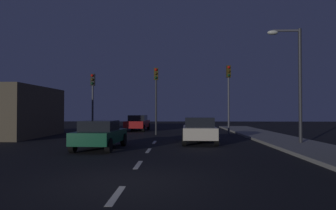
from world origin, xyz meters
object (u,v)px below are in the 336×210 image
Objects in this scene: traffic_signal_left at (93,92)px; street_lamp_right at (294,74)px; car_adjacent_lane at (100,134)px; car_oncoming_far at (138,123)px; traffic_signal_center at (156,88)px; traffic_signal_right at (229,87)px; car_stopped_ahead at (199,130)px.

street_lamp_right is (12.60, -6.90, 0.51)m from traffic_signal_left.
car_adjacent_lane is 14.12m from car_oncoming_far.
traffic_signal_right reaches higher than traffic_signal_center.
traffic_signal_center is at bearing 138.38° from street_lamp_right.
traffic_signal_center reaches higher than car_adjacent_lane.
traffic_signal_right is at bearing 66.08° from car_stopped_ahead.
traffic_signal_center is (4.83, 0.00, 0.27)m from traffic_signal_left.
traffic_signal_right is 11.92m from car_adjacent_lane.
car_oncoming_far is (0.01, 14.12, 0.03)m from car_adjacent_lane.
traffic_signal_left reaches higher than car_adjacent_lane.
traffic_signal_right reaches higher than car_adjacent_lane.
car_adjacent_lane is 10.48m from street_lamp_right.
car_stopped_ahead is at bearing -113.92° from traffic_signal_right.
street_lamp_right is at bearing -28.73° from traffic_signal_left.
traffic_signal_center is at bearing -180.00° from traffic_signal_right.
traffic_signal_right is 7.29m from street_lamp_right.
street_lamp_right is at bearing -41.62° from traffic_signal_center.
car_adjacent_lane is at bearing -72.57° from traffic_signal_left.
traffic_signal_center reaches higher than car_stopped_ahead.
traffic_signal_left is at bearing 151.27° from street_lamp_right.
street_lamp_right is (2.32, -6.91, 0.13)m from traffic_signal_right.
traffic_signal_left is at bearing -179.99° from traffic_signal_right.
car_adjacent_lane is (2.75, -8.76, -2.56)m from traffic_signal_left.
car_oncoming_far reaches higher than car_adjacent_lane.
street_lamp_right is (7.77, -6.91, 0.23)m from traffic_signal_center.
car_stopped_ahead is at bearing -37.83° from traffic_signal_left.
car_adjacent_lane is at bearing -130.69° from traffic_signal_right.
traffic_signal_right is 1.29× the size of car_adjacent_lane.
traffic_signal_right is 1.13× the size of car_oncoming_far.
car_adjacent_lane is (-7.53, -8.76, -2.94)m from traffic_signal_right.
traffic_signal_right reaches higher than car_oncoming_far.
traffic_signal_center is 0.97× the size of traffic_signal_right.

